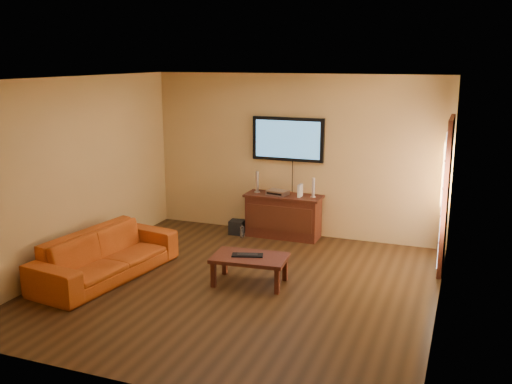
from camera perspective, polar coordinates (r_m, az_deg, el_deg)
The scene contains 14 objects.
ground_plane at distance 7.65m, azimuth -1.74°, elevation -9.38°, with size 5.00×5.00×0.00m, color black.
room_walls at distance 7.75m, azimuth -0.05°, elevation 3.92°, with size 5.00×5.00×5.00m.
french_door at distance 8.44m, azimuth 18.45°, elevation -0.41°, with size 0.07×1.02×2.22m.
media_console at distance 9.57m, azimuth 2.75°, elevation -2.39°, with size 1.28×0.49×0.72m.
television at distance 9.50m, azimuth 3.22°, elevation 5.30°, with size 1.23×0.08×0.73m.
coffee_table at distance 7.61m, azimuth -0.63°, elevation -6.81°, with size 1.03×0.68×0.39m.
sofa at distance 8.08m, azimuth -14.81°, elevation -5.38°, with size 2.16×0.63×0.85m, color #B04713.
speaker_left at distance 9.61m, azimuth 0.11°, elevation 0.93°, with size 0.10×0.10×0.36m.
speaker_right at distance 9.32m, azimuth 5.75°, elevation 0.36°, with size 0.09×0.09×0.33m.
av_receiver at distance 9.49m, azimuth 2.18°, elevation -0.04°, with size 0.33×0.24×0.08m, color silver.
game_console at distance 9.35m, azimuth 4.44°, elevation 0.14°, with size 0.04×0.15×0.21m, color white.
subwoofer at distance 9.78m, azimuth -1.93°, elevation -3.52°, with size 0.24×0.24×0.24m, color black.
bottle at distance 9.59m, azimuth -1.41°, elevation -3.99°, with size 0.07×0.07×0.21m.
keyboard at distance 7.60m, azimuth -0.86°, elevation -6.32°, with size 0.44×0.27×0.02m.
Camera 1 is at (2.72, -6.52, 2.96)m, focal length 40.00 mm.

